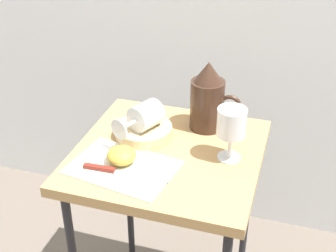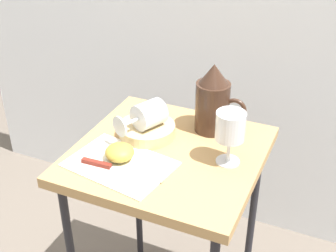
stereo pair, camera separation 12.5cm
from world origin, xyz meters
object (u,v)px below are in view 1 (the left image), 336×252
object	(u,v)px
table	(168,172)
apple_half_left	(121,155)
basket_tray	(144,131)
knife	(113,171)
wine_glass_tipped_near	(145,116)
wine_glass_upright	(231,125)
pitcher	(208,102)

from	to	relation	value
table	apple_half_left	size ratio (longest dim) A/B	8.96
basket_tray	knife	size ratio (longest dim) A/B	0.71
table	wine_glass_tipped_near	world-z (taller)	wine_glass_tipped_near
knife	basket_tray	bearing A→B (deg)	85.58
wine_glass_upright	knife	distance (m)	0.33
pitcher	knife	world-z (taller)	pitcher
basket_tray	pitcher	world-z (taller)	pitcher
wine_glass_upright	wine_glass_tipped_near	size ratio (longest dim) A/B	0.93
basket_tray	wine_glass_upright	world-z (taller)	wine_glass_upright
table	knife	distance (m)	0.19
basket_tray	pitcher	xyz separation A→B (m)	(0.16, 0.11, 0.07)
wine_glass_upright	knife	xyz separation A→B (m)	(-0.27, -0.16, -0.10)
table	knife	size ratio (longest dim) A/B	3.05
basket_tray	pitcher	bearing A→B (deg)	33.54
wine_glass_tipped_near	pitcher	bearing A→B (deg)	36.22
table	pitcher	xyz separation A→B (m)	(0.07, 0.16, 0.16)
pitcher	wine_glass_upright	size ratio (longest dim) A/B	1.39
wine_glass_upright	knife	size ratio (longest dim) A/B	0.65
knife	wine_glass_upright	bearing A→B (deg)	30.01
table	wine_glass_upright	world-z (taller)	wine_glass_upright
wine_glass_upright	apple_half_left	xyz separation A→B (m)	(-0.27, -0.11, -0.08)
wine_glass_tipped_near	knife	distance (m)	0.20
table	knife	xyz separation A→B (m)	(-0.10, -0.14, 0.08)
pitcher	wine_glass_tipped_near	xyz separation A→B (m)	(-0.15, -0.11, -0.01)
pitcher	wine_glass_upright	world-z (taller)	pitcher
pitcher	apple_half_left	world-z (taller)	pitcher
wine_glass_tipped_near	apple_half_left	world-z (taller)	wine_glass_tipped_near
pitcher	apple_half_left	xyz separation A→B (m)	(-0.17, -0.25, -0.06)
wine_glass_upright	apple_half_left	distance (m)	0.30
knife	wine_glass_tipped_near	bearing A→B (deg)	83.32
table	wine_glass_upright	xyz separation A→B (m)	(0.17, 0.01, 0.18)
wine_glass_upright	wine_glass_tipped_near	distance (m)	0.25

